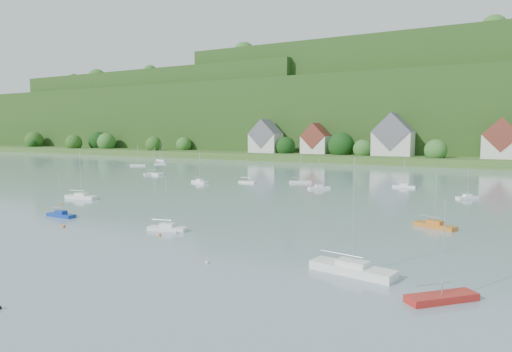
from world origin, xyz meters
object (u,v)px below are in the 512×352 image
Objects in this scene: near_sailboat_5 at (435,225)px; near_sailboat_1 at (61,214)px; near_sailboat_4 at (352,268)px; near_sailboat_6 at (81,196)px; near_sailboat_3 at (167,228)px; near_sailboat_7 at (442,297)px.

near_sailboat_1 is at bearing -135.35° from near_sailboat_5.
near_sailboat_4 is 1.19× the size of near_sailboat_6.
near_sailboat_5 is (3.94, 25.23, -0.09)m from near_sailboat_4.
near_sailboat_3 is 0.78× the size of near_sailboat_6.
near_sailboat_7 is at bearing -9.22° from near_sailboat_1.
near_sailboat_5 is 65.10m from near_sailboat_6.
near_sailboat_4 is at bearing -25.39° from near_sailboat_6.
near_sailboat_1 is 48.56m from near_sailboat_4.
near_sailboat_5 is 28.88m from near_sailboat_7.
near_sailboat_4 is (48.22, -5.73, 0.12)m from near_sailboat_1.
near_sailboat_6 is (-60.97, 20.33, -0.06)m from near_sailboat_4.
near_sailboat_4 is 1.38× the size of near_sailboat_5.
near_sailboat_1 is 0.88× the size of near_sailboat_7.
near_sailboat_3 is (20.90, 0.33, 0.00)m from near_sailboat_1.
near_sailboat_1 is 0.88× the size of near_sailboat_5.
near_sailboat_5 reaches higher than near_sailboat_3.
near_sailboat_3 is 36.75m from near_sailboat_7.
near_sailboat_1 is 0.76× the size of near_sailboat_6.
near_sailboat_6 is (-64.91, -4.90, 0.04)m from near_sailboat_5.
near_sailboat_3 is 0.65× the size of near_sailboat_4.
near_sailboat_6 is at bearing 142.86° from near_sailboat_3.
near_sailboat_6 is 73.11m from near_sailboat_7.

